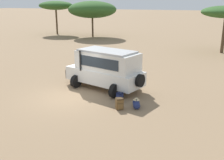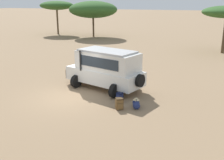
{
  "view_description": "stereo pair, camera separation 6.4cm",
  "coord_description": "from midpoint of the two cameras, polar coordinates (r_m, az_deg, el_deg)",
  "views": [
    {
      "loc": [
        7.8,
        -11.84,
        5.24
      ],
      "look_at": [
        2.18,
        1.08,
        1.0
      ],
      "focal_mm": 42.0,
      "sensor_mm": 36.0,
      "label": 1
    },
    {
      "loc": [
        7.86,
        -11.82,
        5.24
      ],
      "look_at": [
        2.18,
        1.08,
        1.0
      ],
      "focal_mm": 42.0,
      "sensor_mm": 36.0,
      "label": 2
    }
  ],
  "objects": [
    {
      "name": "duffel_bag_low_black_case",
      "position": [
        13.57,
        5.43,
        -5.21
      ],
      "size": [
        0.54,
        0.82,
        0.46
      ],
      "color": "navy",
      "rests_on": "ground_plane"
    },
    {
      "name": "backpack_beside_front_wheel",
      "position": [
        14.21,
        1.78,
        -3.81
      ],
      "size": [
        0.35,
        0.39,
        0.53
      ],
      "color": "navy",
      "rests_on": "ground_plane"
    },
    {
      "name": "safari_vehicle",
      "position": [
        16.09,
        -1.23,
        2.54
      ],
      "size": [
        5.48,
        3.45,
        2.44
      ],
      "color": "silver",
      "rests_on": "ground_plane"
    },
    {
      "name": "acacia_tree_left_mid",
      "position": [
        40.75,
        -4.1,
        15.05
      ],
      "size": [
        7.34,
        6.86,
        5.32
      ],
      "color": "brown",
      "rests_on": "ground_plane"
    },
    {
      "name": "acacia_tree_far_left",
      "position": [
        45.14,
        -11.93,
        15.58
      ],
      "size": [
        5.69,
        4.86,
        5.33
      ],
      "color": "brown",
      "rests_on": "ground_plane"
    },
    {
      "name": "backpack_cluster_center",
      "position": [
        13.28,
        1.75,
        -5.18
      ],
      "size": [
        0.49,
        0.5,
        0.58
      ],
      "color": "brown",
      "rests_on": "ground_plane"
    },
    {
      "name": "ground_plane",
      "position": [
        15.12,
        -9.15,
        -3.75
      ],
      "size": [
        320.0,
        320.0,
        0.0
      ],
      "primitive_type": "plane",
      "color": "#8C7051"
    }
  ]
}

